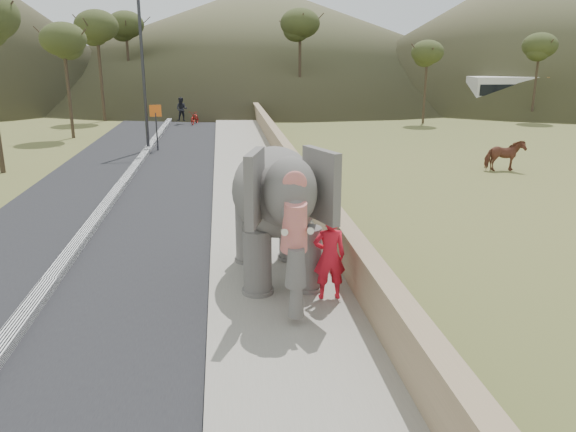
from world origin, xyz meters
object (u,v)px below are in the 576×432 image
object	(u,v)px
lamppost	(148,55)
motorcyclist	(189,114)
cow	(505,156)
elephant_and_man	(276,210)

from	to	relation	value
lamppost	motorcyclist	size ratio (longest dim) A/B	4.12
cow	elephant_and_man	size ratio (longest dim) A/B	0.38
motorcyclist	cow	bearing A→B (deg)	-52.05
elephant_and_man	cow	bearing A→B (deg)	45.09
lamppost	cow	distance (m)	17.90
lamppost	elephant_and_man	world-z (taller)	lamppost
lamppost	cow	world-z (taller)	lamppost
elephant_and_man	motorcyclist	world-z (taller)	elephant_and_man
cow	elephant_and_man	world-z (taller)	elephant_and_man
lamppost	motorcyclist	distance (m)	12.12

